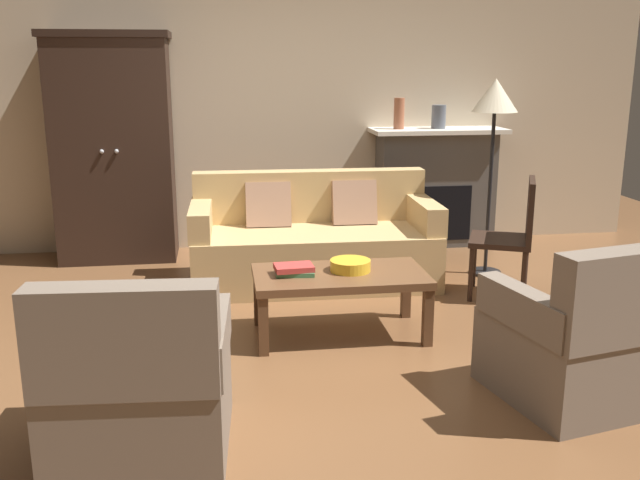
{
  "coord_description": "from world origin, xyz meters",
  "views": [
    {
      "loc": [
        -0.49,
        -4.13,
        1.72
      ],
      "look_at": [
        0.17,
        0.45,
        0.55
      ],
      "focal_mm": 39.52,
      "sensor_mm": 36.0,
      "label": 1
    }
  ],
  "objects_px": {
    "fruit_bowl": "(350,265)",
    "side_chair_wooden": "(513,231)",
    "coffee_table": "(340,281)",
    "floor_lamp": "(495,107)",
    "book_stack": "(294,270)",
    "mantel_vase_terracotta": "(399,113)",
    "couch": "(314,243)",
    "armchair_near_right": "(583,343)",
    "armoire": "(114,148)",
    "mantel_vase_slate": "(439,117)",
    "armchair_near_left": "(140,389)",
    "fireplace": "(435,186)"
  },
  "relations": [
    {
      "from": "fireplace",
      "to": "book_stack",
      "type": "height_order",
      "value": "fireplace"
    },
    {
      "from": "armchair_near_left",
      "to": "floor_lamp",
      "type": "height_order",
      "value": "floor_lamp"
    },
    {
      "from": "floor_lamp",
      "to": "couch",
      "type": "bearing_deg",
      "value": -179.97
    },
    {
      "from": "armchair_near_right",
      "to": "floor_lamp",
      "type": "relative_size",
      "value": 0.57
    },
    {
      "from": "armoire",
      "to": "mantel_vase_slate",
      "type": "height_order",
      "value": "armoire"
    },
    {
      "from": "fruit_bowl",
      "to": "armchair_near_left",
      "type": "height_order",
      "value": "armchair_near_left"
    },
    {
      "from": "fruit_bowl",
      "to": "side_chair_wooden",
      "type": "relative_size",
      "value": 0.29
    },
    {
      "from": "fireplace",
      "to": "mantel_vase_slate",
      "type": "height_order",
      "value": "mantel_vase_slate"
    },
    {
      "from": "floor_lamp",
      "to": "fireplace",
      "type": "bearing_deg",
      "value": 97.57
    },
    {
      "from": "coffee_table",
      "to": "book_stack",
      "type": "xyz_separation_m",
      "value": [
        -0.29,
        0.0,
        0.09
      ]
    },
    {
      "from": "mantel_vase_terracotta",
      "to": "mantel_vase_slate",
      "type": "height_order",
      "value": "mantel_vase_terracotta"
    },
    {
      "from": "fruit_bowl",
      "to": "mantel_vase_terracotta",
      "type": "xyz_separation_m",
      "value": [
        0.85,
        2.14,
        0.81
      ]
    },
    {
      "from": "mantel_vase_terracotta",
      "to": "armchair_near_right",
      "type": "xyz_separation_m",
      "value": [
        0.17,
        -3.24,
        -0.95
      ]
    },
    {
      "from": "fireplace",
      "to": "mantel_vase_slate",
      "type": "bearing_deg",
      "value": -90.0
    },
    {
      "from": "fireplace",
      "to": "armoire",
      "type": "bearing_deg",
      "value": -178.49
    },
    {
      "from": "coffee_table",
      "to": "mantel_vase_slate",
      "type": "xyz_separation_m",
      "value": [
        1.3,
        2.18,
        0.86
      ]
    },
    {
      "from": "armchair_near_left",
      "to": "floor_lamp",
      "type": "bearing_deg",
      "value": 43.76
    },
    {
      "from": "coffee_table",
      "to": "armchair_near_right",
      "type": "xyz_separation_m",
      "value": [
        1.09,
        -1.07,
        -0.05
      ]
    },
    {
      "from": "armchair_near_left",
      "to": "side_chair_wooden",
      "type": "relative_size",
      "value": 0.98
    },
    {
      "from": "mantel_vase_terracotta",
      "to": "fireplace",
      "type": "bearing_deg",
      "value": 2.7
    },
    {
      "from": "floor_lamp",
      "to": "book_stack",
      "type": "bearing_deg",
      "value": -146.06
    },
    {
      "from": "book_stack",
      "to": "armchair_near_right",
      "type": "relative_size",
      "value": 0.28
    },
    {
      "from": "fireplace",
      "to": "mantel_vase_slate",
      "type": "xyz_separation_m",
      "value": [
        -0.0,
        -0.02,
        0.66
      ]
    },
    {
      "from": "floor_lamp",
      "to": "side_chair_wooden",
      "type": "bearing_deg",
      "value": -93.86
    },
    {
      "from": "fruit_bowl",
      "to": "side_chair_wooden",
      "type": "bearing_deg",
      "value": 22.15
    },
    {
      "from": "book_stack",
      "to": "side_chair_wooden",
      "type": "xyz_separation_m",
      "value": [
        1.69,
        0.57,
        0.06
      ]
    },
    {
      "from": "coffee_table",
      "to": "armchair_near_left",
      "type": "bearing_deg",
      "value": -131.12
    },
    {
      "from": "armoire",
      "to": "mantel_vase_terracotta",
      "type": "relative_size",
      "value": 6.96
    },
    {
      "from": "side_chair_wooden",
      "to": "couch",
      "type": "bearing_deg",
      "value": 157.13
    },
    {
      "from": "fireplace",
      "to": "coffee_table",
      "type": "relative_size",
      "value": 1.15
    },
    {
      "from": "mantel_vase_terracotta",
      "to": "book_stack",
      "type": "bearing_deg",
      "value": -119.22
    },
    {
      "from": "armoire",
      "to": "fruit_bowl",
      "type": "xyz_separation_m",
      "value": [
        1.72,
        -2.08,
        -0.54
      ]
    },
    {
      "from": "fireplace",
      "to": "mantel_vase_slate",
      "type": "distance_m",
      "value": 0.66
    },
    {
      "from": "book_stack",
      "to": "floor_lamp",
      "type": "distance_m",
      "value": 2.28
    },
    {
      "from": "armoire",
      "to": "armchair_near_right",
      "type": "distance_m",
      "value": 4.25
    },
    {
      "from": "couch",
      "to": "armchair_near_right",
      "type": "height_order",
      "value": "armchair_near_right"
    },
    {
      "from": "armoire",
      "to": "armchair_near_right",
      "type": "xyz_separation_m",
      "value": [
        2.74,
        -3.18,
        -0.68
      ]
    },
    {
      "from": "book_stack",
      "to": "mantel_vase_terracotta",
      "type": "relative_size",
      "value": 0.91
    },
    {
      "from": "fireplace",
      "to": "book_stack",
      "type": "xyz_separation_m",
      "value": [
        -1.6,
        -2.19,
        -0.12
      ]
    },
    {
      "from": "fireplace",
      "to": "armchair_near_left",
      "type": "height_order",
      "value": "fireplace"
    },
    {
      "from": "fireplace",
      "to": "side_chair_wooden",
      "type": "height_order",
      "value": "fireplace"
    },
    {
      "from": "fruit_bowl",
      "to": "armchair_near_right",
      "type": "bearing_deg",
      "value": -47.21
    },
    {
      "from": "couch",
      "to": "armchair_near_right",
      "type": "distance_m",
      "value": 2.49
    },
    {
      "from": "coffee_table",
      "to": "floor_lamp",
      "type": "relative_size",
      "value": 0.69
    },
    {
      "from": "floor_lamp",
      "to": "mantel_vase_terracotta",
      "type": "bearing_deg",
      "value": 117.14
    },
    {
      "from": "mantel_vase_terracotta",
      "to": "floor_lamp",
      "type": "height_order",
      "value": "floor_lamp"
    },
    {
      "from": "floor_lamp",
      "to": "fruit_bowl",
      "type": "bearing_deg",
      "value": -140.26
    },
    {
      "from": "fruit_bowl",
      "to": "floor_lamp",
      "type": "height_order",
      "value": "floor_lamp"
    },
    {
      "from": "mantel_vase_slate",
      "to": "side_chair_wooden",
      "type": "height_order",
      "value": "mantel_vase_slate"
    },
    {
      "from": "book_stack",
      "to": "fruit_bowl",
      "type": "bearing_deg",
      "value": 4.55
    }
  ]
}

